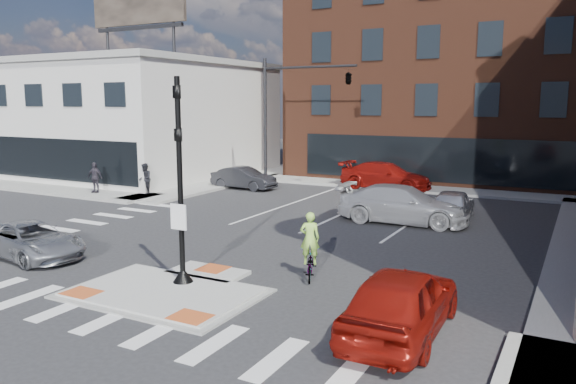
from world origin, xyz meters
The scene contains 18 objects.
ground centered at (0.00, 0.00, 0.00)m, with size 120.00×120.00×0.00m, color #28282B.
refuge_island centered at (0.00, -0.26, 0.05)m, with size 5.40×4.65×0.13m.
sidewalk_nw centered at (-16.76, 15.29, 0.08)m, with size 23.50×20.50×0.15m.
sidewalk_n centered at (3.00, 22.00, 0.07)m, with size 26.00×3.00×0.15m, color gray.
building_nw centered at (-21.98, 19.98, 4.23)m, with size 20.40×16.40×14.40m.
building_n centered at (3.00, 31.99, 7.80)m, with size 24.40×18.40×15.50m.
building_far_left centered at (-4.00, 52.00, 5.00)m, with size 10.00×12.00×10.00m, color slate.
signal_pole centered at (0.00, 0.40, 2.36)m, with size 0.60×0.60×5.98m.
mast_arm_signal centered at (-3.47, 18.00, 6.21)m, with size 6.10×2.24×8.00m.
silver_suv centered at (-6.61, 0.30, 0.62)m, with size 2.06×4.47×1.24m, color #9FA1A6.
red_sedan centered at (6.74, 0.00, 0.82)m, with size 1.95×4.84×1.65m, color maroon.
white_pickup centered at (3.17, 11.97, 0.84)m, with size 2.36×5.80×1.68m, color silver.
bg_car_dark centered at (-8.50, 17.00, 0.69)m, with size 1.45×4.17×1.37m, color #222327.
bg_car_silver centered at (5.00, 13.68, 0.73)m, with size 1.72×4.28×1.46m, color silver.
bg_car_red centered at (-0.69, 21.16, 0.83)m, with size 2.31×5.69×1.65m, color maroon.
cyclist centered at (3.00, 2.80, 0.70)m, with size 1.20×1.72×2.09m.
pedestrian_a centered at (-12.00, 12.00, 1.03)m, with size 0.85×0.67×1.76m, color black.
pedestrian_b centered at (-14.86, 10.95, 1.04)m, with size 1.05×0.44×1.78m, color #2F2B34.
Camera 1 is at (10.29, -12.22, 5.39)m, focal length 35.00 mm.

